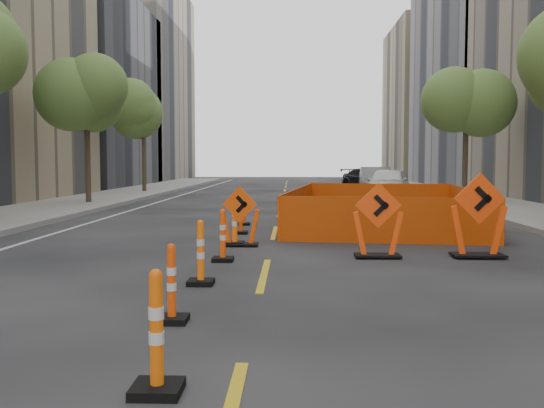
{
  "coord_description": "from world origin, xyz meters",
  "views": [
    {
      "loc": [
        0.46,
        -6.05,
        1.9
      ],
      "look_at": [
        0.09,
        5.33,
        1.1
      ],
      "focal_mm": 40.0,
      "sensor_mm": 36.0,
      "label": 1
    }
  ],
  "objects_px": {
    "channelizer_5": "(223,235)",
    "chevron_sign_left": "(240,216)",
    "channelizer_4": "(201,252)",
    "parked_car_mid": "(376,181)",
    "chevron_sign_right": "(479,216)",
    "channelizer_8": "(244,210)",
    "channelizer_7": "(241,216)",
    "parked_car_far": "(369,179)",
    "parked_car_near": "(388,184)",
    "chevron_sign_center": "(378,220)",
    "channelizer_6": "(235,221)",
    "channelizer_3": "(172,283)",
    "channelizer_2": "(156,332)"
  },
  "relations": [
    {
      "from": "channelizer_5",
      "to": "chevron_sign_left",
      "type": "distance_m",
      "value": 2.12
    },
    {
      "from": "channelizer_4",
      "to": "parked_car_mid",
      "type": "relative_size",
      "value": 0.21
    },
    {
      "from": "chevron_sign_right",
      "to": "parked_car_mid",
      "type": "bearing_deg",
      "value": 84.88
    },
    {
      "from": "channelizer_4",
      "to": "channelizer_8",
      "type": "relative_size",
      "value": 1.1
    },
    {
      "from": "channelizer_7",
      "to": "parked_car_far",
      "type": "distance_m",
      "value": 25.75
    },
    {
      "from": "channelizer_7",
      "to": "parked_car_far",
      "type": "xyz_separation_m",
      "value": [
        6.53,
        24.9,
        0.25
      ]
    },
    {
      "from": "chevron_sign_left",
      "to": "parked_car_near",
      "type": "xyz_separation_m",
      "value": [
        5.89,
        16.26,
        0.13
      ]
    },
    {
      "from": "chevron_sign_center",
      "to": "parked_car_far",
      "type": "xyz_separation_m",
      "value": [
        3.49,
        28.77,
        -0.02
      ]
    },
    {
      "from": "channelizer_8",
      "to": "channelizer_6",
      "type": "bearing_deg",
      "value": -88.08
    },
    {
      "from": "channelizer_4",
      "to": "chevron_sign_right",
      "type": "bearing_deg",
      "value": 28.8
    },
    {
      "from": "channelizer_3",
      "to": "channelizer_6",
      "type": "bearing_deg",
      "value": 88.94
    },
    {
      "from": "channelizer_4",
      "to": "parked_car_far",
      "type": "bearing_deg",
      "value": 78.18
    },
    {
      "from": "channelizer_6",
      "to": "chevron_sign_left",
      "type": "height_order",
      "value": "chevron_sign_left"
    },
    {
      "from": "channelizer_3",
      "to": "channelizer_6",
      "type": "xyz_separation_m",
      "value": [
        0.12,
        6.6,
        0.08
      ]
    },
    {
      "from": "channelizer_3",
      "to": "parked_car_near",
      "type": "distance_m",
      "value": 23.58
    },
    {
      "from": "channelizer_5",
      "to": "chevron_sign_center",
      "type": "height_order",
      "value": "chevron_sign_center"
    },
    {
      "from": "chevron_sign_center",
      "to": "parked_car_near",
      "type": "xyz_separation_m",
      "value": [
        3.02,
        17.84,
        0.07
      ]
    },
    {
      "from": "chevron_sign_right",
      "to": "channelizer_6",
      "type": "bearing_deg",
      "value": 159.86
    },
    {
      "from": "channelizer_6",
      "to": "channelizer_7",
      "type": "bearing_deg",
      "value": 91.37
    },
    {
      "from": "channelizer_7",
      "to": "parked_car_mid",
      "type": "xyz_separation_m",
      "value": [
        6.19,
        19.37,
        0.32
      ]
    },
    {
      "from": "channelizer_7",
      "to": "channelizer_4",
      "type": "bearing_deg",
      "value": -90.51
    },
    {
      "from": "channelizer_2",
      "to": "channelizer_6",
      "type": "relative_size",
      "value": 0.94
    },
    {
      "from": "channelizer_3",
      "to": "parked_car_mid",
      "type": "relative_size",
      "value": 0.19
    },
    {
      "from": "channelizer_4",
      "to": "chevron_sign_center",
      "type": "distance_m",
      "value": 4.13
    },
    {
      "from": "channelizer_6",
      "to": "chevron_sign_center",
      "type": "relative_size",
      "value": 0.73
    },
    {
      "from": "chevron_sign_center",
      "to": "parked_car_mid",
      "type": "distance_m",
      "value": 23.46
    },
    {
      "from": "channelizer_8",
      "to": "chevron_sign_center",
      "type": "height_order",
      "value": "chevron_sign_center"
    },
    {
      "from": "channelizer_4",
      "to": "parked_car_near",
      "type": "distance_m",
      "value": 21.46
    },
    {
      "from": "channelizer_5",
      "to": "channelizer_6",
      "type": "relative_size",
      "value": 0.92
    },
    {
      "from": "channelizer_2",
      "to": "chevron_sign_center",
      "type": "relative_size",
      "value": 0.69
    },
    {
      "from": "chevron_sign_left",
      "to": "parked_car_mid",
      "type": "xyz_separation_m",
      "value": [
        6.01,
        21.67,
        0.12
      ]
    },
    {
      "from": "chevron_sign_left",
      "to": "channelizer_7",
      "type": "bearing_deg",
      "value": 111.25
    },
    {
      "from": "parked_car_mid",
      "to": "parked_car_far",
      "type": "xyz_separation_m",
      "value": [
        0.35,
        5.53,
        -0.07
      ]
    },
    {
      "from": "chevron_sign_left",
      "to": "parked_car_far",
      "type": "distance_m",
      "value": 27.93
    },
    {
      "from": "channelizer_2",
      "to": "channelizer_6",
      "type": "xyz_separation_m",
      "value": [
        -0.19,
        8.8,
        0.03
      ]
    },
    {
      "from": "channelizer_2",
      "to": "parked_car_mid",
      "type": "xyz_separation_m",
      "value": [
        5.94,
        30.37,
        0.28
      ]
    },
    {
      "from": "chevron_sign_left",
      "to": "channelizer_6",
      "type": "bearing_deg",
      "value": 160.47
    },
    {
      "from": "parked_car_far",
      "to": "chevron_sign_right",
      "type": "bearing_deg",
      "value": -117.26
    },
    {
      "from": "channelizer_5",
      "to": "chevron_sign_right",
      "type": "xyz_separation_m",
      "value": [
        4.99,
        0.59,
        0.34
      ]
    },
    {
      "from": "parked_car_near",
      "to": "parked_car_far",
      "type": "bearing_deg",
      "value": 102.67
    },
    {
      "from": "chevron_sign_center",
      "to": "channelizer_4",
      "type": "bearing_deg",
      "value": -138.42
    },
    {
      "from": "chevron_sign_center",
      "to": "channelizer_5",
      "type": "bearing_deg",
      "value": -169.82
    },
    {
      "from": "channelizer_6",
      "to": "channelizer_8",
      "type": "xyz_separation_m",
      "value": [
        -0.15,
        4.4,
        -0.09
      ]
    },
    {
      "from": "channelizer_7",
      "to": "chevron_sign_left",
      "type": "height_order",
      "value": "chevron_sign_left"
    },
    {
      "from": "parked_car_far",
      "to": "chevron_sign_center",
      "type": "bearing_deg",
      "value": -121.17
    },
    {
      "from": "channelizer_3",
      "to": "channelizer_7",
      "type": "distance_m",
      "value": 8.8
    },
    {
      "from": "parked_car_near",
      "to": "parked_car_far",
      "type": "relative_size",
      "value": 0.95
    },
    {
      "from": "channelizer_5",
      "to": "chevron_sign_right",
      "type": "height_order",
      "value": "chevron_sign_right"
    },
    {
      "from": "channelizer_3",
      "to": "chevron_sign_left",
      "type": "relative_size",
      "value": 0.69
    },
    {
      "from": "channelizer_4",
      "to": "channelizer_6",
      "type": "relative_size",
      "value": 0.92
    }
  ]
}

